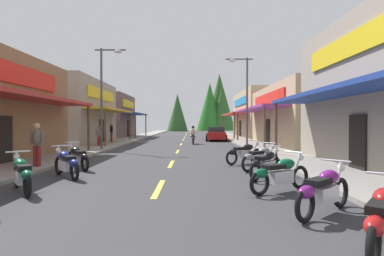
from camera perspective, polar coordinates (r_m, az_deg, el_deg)
ground at (r=27.67m, az=-1.59°, el=-2.88°), size 9.09×86.18×0.10m
sidewalk_left at (r=28.44m, az=-13.28°, el=-2.58°), size 2.43×86.18×0.12m
sidewalk_right at (r=28.07m, az=10.25°, el=-2.62°), size 2.43×86.18×0.12m
centerline_dashes at (r=32.00m, az=-1.34°, el=-2.26°), size 0.16×63.26×0.01m
storefront_left_middle at (r=29.46m, az=-24.33°, el=2.69°), size 10.63×10.44×5.46m
storefront_left_far at (r=39.91m, az=-16.98°, el=2.10°), size 9.80×9.01×5.25m
storefront_right_middle at (r=26.64m, az=23.19°, el=2.10°), size 10.47×12.88×4.73m
storefront_right_far at (r=39.73m, az=14.26°, el=2.43°), size 8.90×13.58×5.69m
streetlamp_left at (r=20.86m, az=-15.36°, el=7.66°), size 1.99×0.30×6.60m
streetlamp_right at (r=23.05m, az=9.75°, el=6.97°), size 1.99×0.30×6.56m
motorcycle_parked_right_1 at (r=6.64m, az=23.41°, el=-10.49°), size 1.66×1.50×1.04m
motorcycle_parked_right_2 at (r=8.36m, az=16.21°, el=-8.08°), size 1.86×1.23×1.04m
motorcycle_parked_right_3 at (r=10.31m, az=13.74°, el=-6.36°), size 1.43×1.72×1.04m
motorcycle_parked_right_4 at (r=12.01m, az=12.78°, el=-5.33°), size 1.73×1.42×1.04m
motorcycle_parked_right_5 at (r=13.76m, az=9.89°, el=-4.52°), size 1.83×1.28×1.04m
motorcycle_parked_left_1 at (r=9.14m, az=-28.61°, el=-7.40°), size 1.39×1.75×1.04m
motorcycle_parked_left_2 at (r=10.93m, az=-21.88°, el=-5.99°), size 1.47×1.69×1.04m
motorcycle_parked_left_3 at (r=12.68m, az=-20.06°, el=-5.03°), size 1.47×1.69×1.04m
rider_cruising_lead at (r=26.20m, az=0.46°, el=-1.55°), size 0.60×2.14×1.57m
pedestrian_browsing at (r=13.29m, az=-26.43°, el=-2.36°), size 0.56×0.33×1.80m
pedestrian_waiting at (r=23.53m, az=-16.47°, el=-1.25°), size 0.43×0.47×1.59m
pedestrian_strolling at (r=27.76m, az=-14.36°, el=-0.61°), size 0.41×0.50×1.81m
parked_car_curbside at (r=31.24m, az=4.76°, el=-1.10°), size 2.25×4.39×1.40m
treeline_backdrop at (r=73.45m, az=4.28°, el=4.18°), size 16.01×13.14×13.75m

